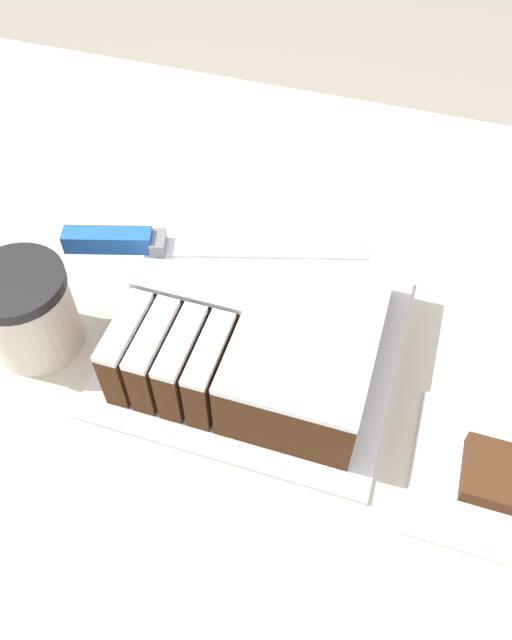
# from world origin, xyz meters

# --- Properties ---
(ground_plane) EXTENTS (8.00, 8.00, 0.00)m
(ground_plane) POSITION_xyz_m (0.00, 0.00, 0.00)
(ground_plane) COLOR #9E9384
(countertop) EXTENTS (1.40, 1.10, 0.92)m
(countertop) POSITION_xyz_m (0.00, 0.00, 0.46)
(countertop) COLOR beige
(countertop) RESTS_ON ground_plane
(cake_board) EXTENTS (0.31, 0.29, 0.01)m
(cake_board) POSITION_xyz_m (0.04, 0.04, 0.92)
(cake_board) COLOR silver
(cake_board) RESTS_ON countertop
(cake) EXTENTS (0.26, 0.24, 0.08)m
(cake) POSITION_xyz_m (0.04, 0.04, 0.97)
(cake) COLOR #472814
(cake) RESTS_ON cake_board
(knife) EXTENTS (0.32, 0.11, 0.02)m
(knife) POSITION_xyz_m (-0.08, 0.07, 1.02)
(knife) COLOR silver
(knife) RESTS_ON cake
(coffee_cup) EXTENTS (0.10, 0.10, 0.11)m
(coffee_cup) POSITION_xyz_m (-0.19, -0.03, 0.97)
(coffee_cup) COLOR beige
(coffee_cup) RESTS_ON countertop
(paper_napkin) EXTENTS (0.16, 0.16, 0.01)m
(paper_napkin) POSITION_xyz_m (0.31, -0.05, 0.92)
(paper_napkin) COLOR white
(paper_napkin) RESTS_ON countertop
(brownie) EXTENTS (0.07, 0.07, 0.02)m
(brownie) POSITION_xyz_m (0.31, -0.05, 0.94)
(brownie) COLOR #472814
(brownie) RESTS_ON paper_napkin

